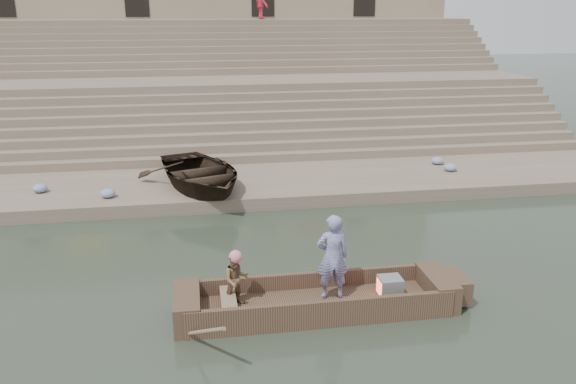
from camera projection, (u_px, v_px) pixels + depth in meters
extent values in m
plane|color=#242F23|center=(161.00, 324.00, 11.01)|extent=(120.00, 120.00, 0.00)
cube|color=#806D5B|center=(172.00, 189.00, 18.45)|extent=(32.00, 4.00, 0.40)
cube|color=#806D5B|center=(175.00, 112.00, 25.12)|extent=(32.00, 3.00, 2.80)
cube|color=#806D5B|center=(177.00, 68.00, 31.31)|extent=(32.00, 3.00, 5.20)
cube|color=#806D5B|center=(173.00, 167.00, 20.52)|extent=(32.00, 0.50, 0.70)
cube|color=#806D5B|center=(174.00, 159.00, 20.94)|extent=(32.00, 0.50, 1.00)
cube|color=#806D5B|center=(174.00, 152.00, 21.36)|extent=(32.00, 0.50, 1.30)
cube|color=#806D5B|center=(174.00, 145.00, 21.78)|extent=(32.00, 0.50, 1.60)
cube|color=#806D5B|center=(174.00, 138.00, 22.21)|extent=(32.00, 0.50, 1.90)
cube|color=#806D5B|center=(174.00, 132.00, 22.63)|extent=(32.00, 0.50, 2.20)
cube|color=#806D5B|center=(174.00, 126.00, 23.05)|extent=(32.00, 0.50, 2.50)
cube|color=#806D5B|center=(174.00, 120.00, 23.47)|extent=(32.00, 0.50, 2.80)
cube|color=#806D5B|center=(176.00, 103.00, 26.71)|extent=(32.00, 0.50, 3.10)
cube|color=#806D5B|center=(176.00, 98.00, 27.13)|extent=(32.00, 0.50, 3.40)
cube|color=#806D5B|center=(176.00, 93.00, 27.56)|extent=(32.00, 0.50, 3.70)
cube|color=#806D5B|center=(176.00, 89.00, 27.98)|extent=(32.00, 0.50, 4.00)
cube|color=#806D5B|center=(176.00, 84.00, 28.40)|extent=(32.00, 0.50, 4.30)
cube|color=#806D5B|center=(176.00, 80.00, 28.82)|extent=(32.00, 0.50, 4.60)
cube|color=#806D5B|center=(176.00, 76.00, 29.25)|extent=(32.00, 0.50, 4.90)
cube|color=#806D5B|center=(176.00, 72.00, 29.67)|extent=(32.00, 0.50, 5.20)
cube|color=gray|center=(175.00, 11.00, 34.13)|extent=(32.00, 5.00, 11.20)
cube|color=brown|center=(316.00, 306.00, 11.43)|extent=(5.00, 1.30, 0.22)
cube|color=brown|center=(323.00, 314.00, 10.80)|extent=(5.20, 0.12, 0.56)
cube|color=brown|center=(310.00, 284.00, 11.96)|extent=(5.20, 0.12, 0.56)
cube|color=brown|center=(187.00, 308.00, 10.98)|extent=(0.50, 1.30, 0.60)
cube|color=brown|center=(437.00, 288.00, 11.77)|extent=(0.50, 1.30, 0.60)
cube|color=brown|center=(455.00, 286.00, 11.82)|extent=(0.35, 0.90, 0.50)
cube|color=#937A5B|center=(229.00, 300.00, 11.07)|extent=(0.30, 1.20, 0.08)
cylinder|color=#937A5B|center=(196.00, 333.00, 10.16)|extent=(1.03, 2.10, 1.36)
sphere|color=pink|center=(236.00, 257.00, 10.97)|extent=(0.26, 0.26, 0.26)
imported|color=navy|center=(332.00, 257.00, 11.30)|extent=(0.66, 0.44, 1.78)
imported|color=#257143|center=(236.00, 279.00, 11.12)|extent=(0.59, 0.49, 1.09)
cube|color=slate|center=(390.00, 287.00, 11.57)|extent=(0.46, 0.42, 0.40)
cube|color=#E5593F|center=(380.00, 287.00, 11.54)|extent=(0.04, 0.34, 0.32)
imported|color=#2D2116|center=(200.00, 173.00, 17.87)|extent=(4.50, 5.32, 0.94)
imported|color=maroon|center=(262.00, 2.00, 30.11)|extent=(1.00, 1.28, 1.74)
ellipsoid|color=#3F5999|center=(40.00, 188.00, 17.48)|extent=(0.44, 0.44, 0.26)
ellipsoid|color=#3F5999|center=(108.00, 193.00, 17.00)|extent=(0.44, 0.44, 0.26)
ellipsoid|color=#3F5999|center=(437.00, 161.00, 20.60)|extent=(0.44, 0.44, 0.26)
ellipsoid|color=#3F5999|center=(450.00, 167.00, 19.74)|extent=(0.44, 0.44, 0.26)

